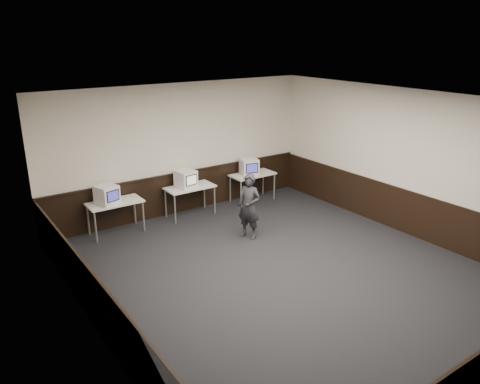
{
  "coord_description": "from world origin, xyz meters",
  "views": [
    {
      "loc": [
        -5.17,
        -5.99,
        4.32
      ],
      "look_at": [
        0.1,
        1.6,
        1.15
      ],
      "focal_mm": 35.0,
      "sensor_mm": 36.0,
      "label": 1
    }
  ],
  "objects_px": {
    "emac_center": "(186,179)",
    "person": "(249,206)",
    "desk_right": "(253,176)",
    "emac_left": "(107,195)",
    "desk_center": "(190,189)",
    "desk_left": "(115,205)",
    "emac_right": "(249,167)"
  },
  "relations": [
    {
      "from": "emac_right",
      "to": "desk_right",
      "type": "bearing_deg",
      "value": 25.52
    },
    {
      "from": "emac_center",
      "to": "person",
      "type": "bearing_deg",
      "value": -82.44
    },
    {
      "from": "desk_left",
      "to": "desk_center",
      "type": "height_order",
      "value": "same"
    },
    {
      "from": "emac_right",
      "to": "desk_left",
      "type": "bearing_deg",
      "value": -162.71
    },
    {
      "from": "desk_left",
      "to": "desk_center",
      "type": "relative_size",
      "value": 1.0
    },
    {
      "from": "desk_center",
      "to": "emac_left",
      "type": "relative_size",
      "value": 2.24
    },
    {
      "from": "emac_left",
      "to": "emac_center",
      "type": "height_order",
      "value": "emac_center"
    },
    {
      "from": "emac_center",
      "to": "person",
      "type": "distance_m",
      "value": 1.98
    },
    {
      "from": "desk_right",
      "to": "emac_right",
      "type": "height_order",
      "value": "emac_right"
    },
    {
      "from": "emac_left",
      "to": "person",
      "type": "relative_size",
      "value": 0.37
    },
    {
      "from": "emac_left",
      "to": "emac_right",
      "type": "relative_size",
      "value": 0.95
    },
    {
      "from": "emac_right",
      "to": "emac_left",
      "type": "bearing_deg",
      "value": -162.17
    },
    {
      "from": "desk_right",
      "to": "person",
      "type": "xyz_separation_m",
      "value": [
        -1.48,
        -1.9,
        0.05
      ]
    },
    {
      "from": "desk_center",
      "to": "emac_left",
      "type": "xyz_separation_m",
      "value": [
        -2.07,
        -0.04,
        0.28
      ]
    },
    {
      "from": "desk_center",
      "to": "person",
      "type": "bearing_deg",
      "value": -77.68
    },
    {
      "from": "desk_left",
      "to": "desk_right",
      "type": "xyz_separation_m",
      "value": [
        3.8,
        0.0,
        0.0
      ]
    },
    {
      "from": "emac_center",
      "to": "person",
      "type": "relative_size",
      "value": 0.35
    },
    {
      "from": "desk_right",
      "to": "emac_right",
      "type": "relative_size",
      "value": 2.12
    },
    {
      "from": "emac_left",
      "to": "person",
      "type": "distance_m",
      "value": 3.11
    },
    {
      "from": "desk_center",
      "to": "desk_right",
      "type": "bearing_deg",
      "value": 0.0
    },
    {
      "from": "desk_right",
      "to": "desk_center",
      "type": "bearing_deg",
      "value": 180.0
    },
    {
      "from": "desk_left",
      "to": "emac_center",
      "type": "relative_size",
      "value": 2.38
    },
    {
      "from": "desk_left",
      "to": "emac_right",
      "type": "bearing_deg",
      "value": -0.27
    },
    {
      "from": "desk_center",
      "to": "person",
      "type": "height_order",
      "value": "person"
    },
    {
      "from": "desk_left",
      "to": "person",
      "type": "height_order",
      "value": "person"
    },
    {
      "from": "desk_left",
      "to": "emac_right",
      "type": "height_order",
      "value": "emac_right"
    },
    {
      "from": "emac_left",
      "to": "emac_right",
      "type": "xyz_separation_m",
      "value": [
        3.84,
        0.02,
        0.01
      ]
    },
    {
      "from": "desk_left",
      "to": "emac_center",
      "type": "bearing_deg",
      "value": -0.09
    },
    {
      "from": "desk_right",
      "to": "emac_left",
      "type": "relative_size",
      "value": 2.24
    },
    {
      "from": "emac_right",
      "to": "person",
      "type": "relative_size",
      "value": 0.39
    },
    {
      "from": "desk_left",
      "to": "desk_right",
      "type": "relative_size",
      "value": 1.0
    },
    {
      "from": "emac_left",
      "to": "emac_center",
      "type": "bearing_deg",
      "value": -15.06
    }
  ]
}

